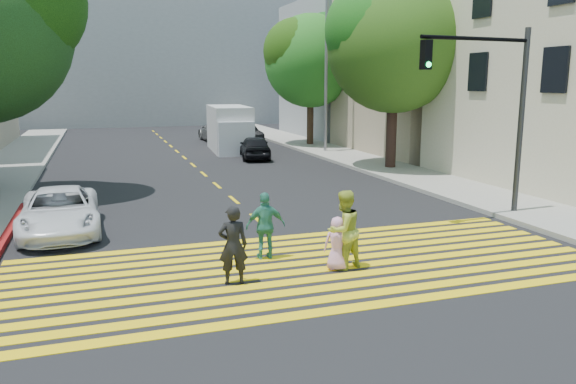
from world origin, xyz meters
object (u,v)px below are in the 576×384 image
pedestrian_child (337,244)px  silver_car (218,131)px  pedestrian_extra (266,226)px  dark_car_near (255,147)px  pedestrian_woman (344,230)px  white_sedan (60,211)px  pedestrian_man (233,245)px  white_van (230,130)px  tree_right_near (396,37)px  traffic_signal (496,97)px  dark_car_parked (245,133)px  tree_right_far (312,56)px

pedestrian_child → silver_car: size_ratio=0.24×
pedestrian_extra → dark_car_near: 17.68m
dark_car_near → pedestrian_woman: bearing=90.3°
white_sedan → pedestrian_man: bearing=-57.6°
pedestrian_woman → white_van: (2.49, 22.16, 0.39)m
tree_right_near → pedestrian_extra: size_ratio=5.67×
pedestrian_extra → dark_car_near: pedestrian_extra is taller
white_sedan → white_van: bearing=61.5°
pedestrian_woman → pedestrian_extra: size_ratio=1.12×
pedestrian_child → white_sedan: bearing=-19.9°
pedestrian_man → white_sedan: 6.50m
traffic_signal → pedestrian_woman: bearing=-158.9°
pedestrian_child → silver_car: 28.19m
pedestrian_child → tree_right_near: bearing=-102.0°
dark_car_parked → dark_car_near: bearing=-108.7°
pedestrian_child → dark_car_near: (3.15, 18.39, 0.04)m
pedestrian_man → pedestrian_woman: pedestrian_woman is taller
tree_right_near → silver_car: bearing=108.6°
traffic_signal → dark_car_near: bearing=97.3°
dark_car_near → tree_right_near: bearing=140.8°
pedestrian_man → traffic_signal: size_ratio=0.29×
white_sedan → dark_car_near: bearing=53.7°
pedestrian_man → traffic_signal: 9.66m
tree_right_near → pedestrian_child: 16.00m
pedestrian_extra → dark_car_parked: size_ratio=0.41×
pedestrian_woman → tree_right_near: bearing=-143.3°
pedestrian_child → traffic_signal: (6.32, 2.96, 3.08)m
tree_right_far → traffic_signal: tree_right_far is taller
pedestrian_child → white_van: (2.65, 22.20, 0.67)m
pedestrian_man → dark_car_parked: (7.07, 26.77, -0.19)m
traffic_signal → white_van: bearing=96.5°
pedestrian_woman → pedestrian_extra: pedestrian_woman is taller
dark_car_near → dark_car_parked: bearing=-91.1°
white_sedan → traffic_signal: bearing=-12.1°
pedestrian_man → dark_car_near: pedestrian_man is taller
white_van → white_sedan: bearing=-112.5°
white_sedan → silver_car: silver_car is taller
dark_car_near → silver_car: 9.62m
pedestrian_woman → white_sedan: 8.09m
pedestrian_extra → white_van: bearing=-96.7°
pedestrian_extra → dark_car_parked: 26.06m
tree_right_far → pedestrian_extra: 24.45m
tree_right_near → pedestrian_child: tree_right_near is taller
pedestrian_extra → silver_car: bearing=-95.3°
pedestrian_man → pedestrian_child: pedestrian_man is taller
pedestrian_child → white_sedan: size_ratio=0.27×
pedestrian_man → white_sedan: bearing=-48.6°
tree_right_far → pedestrian_man: tree_right_far is taller
dark_car_parked → white_van: 4.94m
tree_right_far → traffic_signal: bearing=-95.5°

